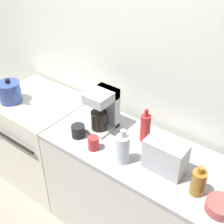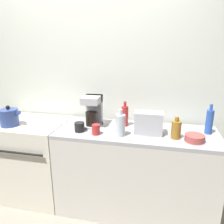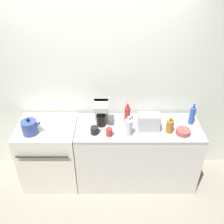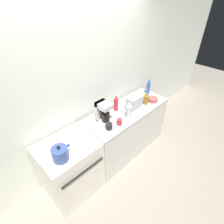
# 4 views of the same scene
# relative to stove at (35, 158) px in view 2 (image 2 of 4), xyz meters

# --- Properties ---
(ground_plane) EXTENTS (12.00, 12.00, 0.00)m
(ground_plane) POSITION_rel_stove_xyz_m (0.60, -0.31, -0.46)
(ground_plane) COLOR gray
(wall_back) EXTENTS (8.00, 0.05, 2.60)m
(wall_back) POSITION_rel_stove_xyz_m (0.60, 0.37, 0.84)
(wall_back) COLOR silver
(wall_back) RESTS_ON ground_plane
(stove) EXTENTS (0.73, 0.66, 0.90)m
(stove) POSITION_rel_stove_xyz_m (0.00, 0.00, 0.00)
(stove) COLOR silver
(stove) RESTS_ON ground_plane
(counter_block) EXTENTS (1.56, 0.60, 0.90)m
(counter_block) POSITION_rel_stove_xyz_m (1.16, -0.01, -0.01)
(counter_block) COLOR silver
(counter_block) RESTS_ON ground_plane
(kettle) EXTENTS (0.24, 0.19, 0.22)m
(kettle) POSITION_rel_stove_xyz_m (-0.15, -0.14, 0.53)
(kettle) COLOR #33478C
(kettle) RESTS_ON stove
(toaster) EXTENTS (0.26, 0.14, 0.21)m
(toaster) POSITION_rel_stove_xyz_m (1.27, -0.06, 0.54)
(toaster) COLOR #BCBCC1
(toaster) RESTS_ON counter_block
(coffee_maker) EXTENTS (0.17, 0.22, 0.32)m
(coffee_maker) POSITION_rel_stove_xyz_m (0.69, 0.06, 0.60)
(coffee_maker) COLOR #B7B7BC
(coffee_maker) RESTS_ON counter_block
(bottle_clear) EXTENTS (0.09, 0.09, 0.25)m
(bottle_clear) POSITION_rel_stove_xyz_m (1.02, -0.16, 0.54)
(bottle_clear) COLOR silver
(bottle_clear) RESTS_ON counter_block
(bottle_blue) EXTENTS (0.07, 0.07, 0.29)m
(bottle_blue) POSITION_rel_stove_xyz_m (1.83, 0.07, 0.56)
(bottle_blue) COLOR #2D56B7
(bottle_blue) RESTS_ON counter_block
(bottle_red) EXTENTS (0.07, 0.07, 0.26)m
(bottle_red) POSITION_rel_stove_xyz_m (1.02, 0.11, 0.55)
(bottle_red) COLOR #B72828
(bottle_red) RESTS_ON counter_block
(bottle_amber) EXTENTS (0.09, 0.09, 0.20)m
(bottle_amber) POSITION_rel_stove_xyz_m (1.52, -0.11, 0.52)
(bottle_amber) COLOR #9E6B23
(bottle_amber) RESTS_ON counter_block
(cup_red) EXTENTS (0.07, 0.07, 0.10)m
(cup_red) POSITION_rel_stove_xyz_m (0.80, -0.18, 0.49)
(cup_red) COLOR red
(cup_red) RESTS_ON counter_block
(cup_black) EXTENTS (0.10, 0.10, 0.09)m
(cup_black) POSITION_rel_stove_xyz_m (0.62, -0.14, 0.48)
(cup_black) COLOR black
(cup_black) RESTS_ON counter_block
(bowl) EXTENTS (0.17, 0.17, 0.06)m
(bowl) POSITION_rel_stove_xyz_m (1.68, -0.15, 0.47)
(bowl) COLOR #B24C47
(bowl) RESTS_ON counter_block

